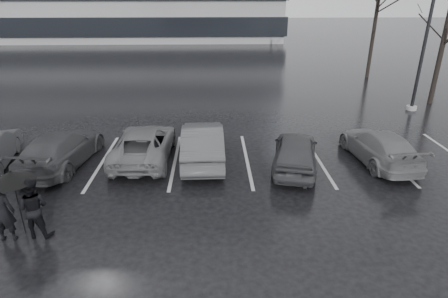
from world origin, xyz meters
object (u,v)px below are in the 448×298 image
car_west_c (61,149)px  lamp_post (429,24)px  tree_ne (446,33)px  car_east (379,146)px  pedestrian_left (2,212)px  car_west_a (203,143)px  car_main (295,151)px  tree_north (376,18)px  car_west_b (144,144)px  pedestrian_right (33,208)px  tree_east (445,32)px

car_west_c → lamp_post: bearing=-151.7°
lamp_post → tree_ne: size_ratio=1.41×
car_east → pedestrian_left: size_ratio=2.47×
car_west_a → car_west_c: car_west_a is taller
lamp_post → car_main: bearing=-138.7°
car_west_a → tree_north: bearing=-131.2°
car_main → tree_north: (8.69, 15.27, 3.59)m
car_west_b → car_west_c: bearing=9.6°
car_east → pedestrian_left: pedestrian_left is taller
car_west_b → car_east: bearing=177.7°
car_west_b → lamp_post: lamp_post is taller
pedestrian_right → tree_ne: tree_ne is taller
car_east → tree_ne: (8.86, 11.80, 2.89)m
tree_ne → pedestrian_right: bearing=-141.0°
car_west_c → tree_east: size_ratio=0.57×
car_main → pedestrian_left: 9.44m
car_main → pedestrian_right: size_ratio=2.28×
car_main → car_west_a: size_ratio=0.88×
pedestrian_left → pedestrian_right: (0.72, 0.18, -0.01)m
tree_east → car_west_c: bearing=-157.2°
tree_north → pedestrian_right: bearing=-130.7°
lamp_post → tree_east: size_ratio=1.24×
car_west_a → car_west_b: 2.29m
car_main → tree_ne: size_ratio=0.55×
car_west_b → pedestrian_right: (-2.08, -4.90, 0.23)m
car_main → tree_ne: 17.53m
pedestrian_right → tree_north: tree_north is taller
car_main → tree_north: size_ratio=0.46×
car_west_a → car_west_c: bearing=1.5°
tree_east → tree_north: bearing=98.1°
car_west_c → pedestrian_right: size_ratio=2.67×
car_main → lamp_post: lamp_post is taller
pedestrian_left → lamp_post: 20.17m
pedestrian_left → tree_north: (17.19, 19.36, 3.39)m
car_main → tree_east: bearing=-126.5°
pedestrian_left → car_west_c: bearing=-92.2°
lamp_post → tree_ne: lamp_post is taller
car_west_c → lamp_post: 18.28m
pedestrian_right → car_main: bearing=-148.0°
car_west_b → car_west_c: 3.04m
pedestrian_right → tree_ne: (19.97, 16.17, 2.65)m
car_east → lamp_post: 8.90m
car_east → pedestrian_right: bearing=16.3°
car_west_a → car_west_b: size_ratio=0.98×
car_west_b → tree_north: 20.59m
car_west_a → lamp_post: 13.50m
car_west_b → pedestrian_left: 5.81m
tree_north → tree_ne: bearing=-40.6°
lamp_post → car_west_b: bearing=-156.3°
lamp_post → tree_north: (0.74, 8.28, -0.28)m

